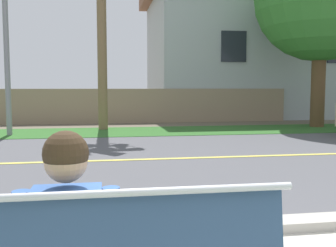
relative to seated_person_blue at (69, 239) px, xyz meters
name	(u,v)px	position (x,y,z in m)	size (l,w,h in m)	color
ground_plane	(153,148)	(1.34, 7.31, -0.68)	(140.00, 140.00, 0.00)	#665B4C
curb_edge	(222,228)	(1.34, 1.66, -0.62)	(44.00, 0.30, 0.11)	#ADA89E
street_asphalt	(162,159)	(1.34, 5.81, -0.67)	(52.00, 8.00, 0.01)	#515156
road_centre_line	(162,159)	(1.34, 5.81, -0.67)	(48.00, 0.14, 0.01)	#E0CC4C
far_verge_grass	(139,131)	(1.34, 10.90, -0.67)	(48.00, 2.80, 0.02)	#2D6026
seated_person_blue	(69,239)	(0.00, 0.00, 0.00)	(0.52, 0.68, 1.25)	#333D56
garden_wall	(133,106)	(1.40, 14.24, 0.02)	(13.00, 0.36, 1.40)	gray
house_across_street	(259,53)	(8.09, 17.44, 2.56)	(11.68, 6.91, 6.38)	#A3ADB2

